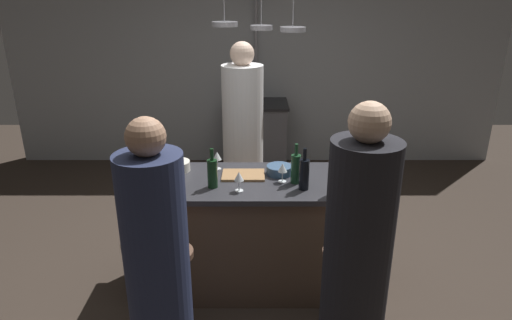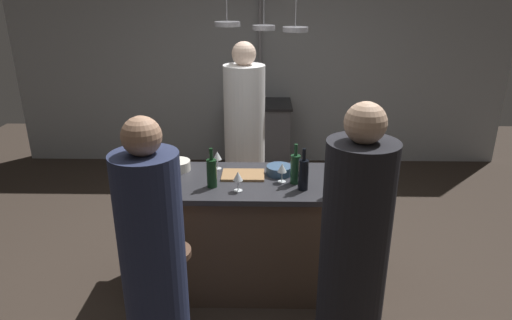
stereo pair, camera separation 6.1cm
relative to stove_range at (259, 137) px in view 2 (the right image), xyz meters
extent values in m
plane|color=#382D26|center=(0.00, -2.45, -0.45)|extent=(9.00, 9.00, 0.00)
cube|color=#9EA3A8|center=(0.00, 0.40, 0.85)|extent=(6.40, 0.16, 2.60)
cube|color=brown|center=(0.00, -2.45, -0.02)|extent=(1.72, 0.66, 0.86)
cube|color=#2D2D33|center=(0.00, -2.45, 0.43)|extent=(1.80, 0.72, 0.04)
cube|color=#47474C|center=(0.00, 0.00, -0.02)|extent=(0.76, 0.60, 0.86)
cube|color=black|center=(0.00, 0.00, 0.43)|extent=(0.80, 0.64, 0.03)
cylinder|color=white|center=(-0.12, -1.49, 0.35)|extent=(0.38, 0.38, 1.59)
sphere|color=beige|center=(-0.12, -1.49, 1.24)|extent=(0.22, 0.22, 0.22)
cylinder|color=#4C4C51|center=(-0.53, -3.07, -0.11)|extent=(0.06, 0.06, 0.62)
cylinder|color=brown|center=(-0.53, -3.07, 0.21)|extent=(0.26, 0.26, 0.04)
cylinder|color=#262D4C|center=(-0.53, -3.45, 0.29)|extent=(0.35, 0.35, 1.47)
sphere|color=tan|center=(-0.53, -3.45, 1.11)|extent=(0.20, 0.20, 0.20)
cylinder|color=#4C4C51|center=(0.55, -3.07, -0.11)|extent=(0.06, 0.06, 0.62)
cylinder|color=brown|center=(0.55, -3.07, 0.21)|extent=(0.26, 0.26, 0.04)
cylinder|color=black|center=(0.55, -3.42, 0.32)|extent=(0.36, 0.36, 1.53)
sphere|color=#D8AD8C|center=(0.55, -3.42, 1.18)|extent=(0.21, 0.21, 0.21)
cylinder|color=gray|center=(0.00, 0.25, 0.63)|extent=(0.04, 0.04, 2.15)
cylinder|color=gray|center=(-0.30, -1.03, 1.46)|extent=(0.25, 0.25, 0.04)
cylinder|color=gray|center=(-0.30, -1.07, 1.58)|extent=(0.01, 0.01, 0.24)
cylinder|color=gray|center=(0.05, -1.03, 1.43)|extent=(0.22, 0.22, 0.04)
cylinder|color=gray|center=(0.05, -1.07, 1.57)|extent=(0.01, 0.01, 0.27)
cylinder|color=gray|center=(0.35, -1.08, 1.42)|extent=(0.25, 0.25, 0.04)
cylinder|color=gray|center=(0.35, -1.07, 1.56)|extent=(0.01, 0.01, 0.28)
cube|color=#997047|center=(-0.10, -2.38, 0.46)|extent=(0.32, 0.22, 0.02)
cylinder|color=#382319|center=(0.73, -2.66, 0.56)|extent=(0.05, 0.05, 0.21)
cylinder|color=#143319|center=(-0.31, -2.58, 0.56)|extent=(0.07, 0.07, 0.21)
cylinder|color=#143319|center=(-0.31, -2.58, 0.70)|extent=(0.03, 0.03, 0.08)
cylinder|color=#193D23|center=(0.29, -2.50, 0.56)|extent=(0.07, 0.07, 0.21)
cylinder|color=#193D23|center=(0.29, -2.50, 0.71)|extent=(0.03, 0.03, 0.08)
cylinder|color=black|center=(0.34, -2.61, 0.56)|extent=(0.07, 0.07, 0.22)
cylinder|color=black|center=(0.34, -2.61, 0.71)|extent=(0.03, 0.03, 0.08)
cylinder|color=brown|center=(0.71, -2.30, 0.56)|extent=(0.07, 0.07, 0.20)
cylinder|color=brown|center=(0.71, -2.30, 0.70)|extent=(0.03, 0.03, 0.08)
cylinder|color=gray|center=(0.54, -2.71, 0.56)|extent=(0.07, 0.07, 0.21)
cylinder|color=gray|center=(0.54, -2.71, 0.70)|extent=(0.03, 0.03, 0.08)
cylinder|color=silver|center=(0.19, -2.49, 0.46)|extent=(0.06, 0.06, 0.01)
cylinder|color=silver|center=(0.19, -2.49, 0.50)|extent=(0.01, 0.01, 0.07)
cone|color=silver|center=(0.19, -2.49, 0.57)|extent=(0.07, 0.07, 0.06)
cylinder|color=silver|center=(-0.12, -2.65, 0.46)|extent=(0.06, 0.06, 0.01)
cylinder|color=silver|center=(-0.12, -2.65, 0.50)|extent=(0.01, 0.01, 0.07)
cone|color=silver|center=(-0.12, -2.65, 0.57)|extent=(0.07, 0.07, 0.06)
cylinder|color=silver|center=(-0.30, -2.24, 0.46)|extent=(0.06, 0.06, 0.01)
cylinder|color=silver|center=(-0.30, -2.24, 0.50)|extent=(0.01, 0.01, 0.07)
cone|color=silver|center=(-0.30, -2.24, 0.57)|extent=(0.07, 0.07, 0.06)
cylinder|color=#334C6B|center=(0.18, -2.34, 0.49)|extent=(0.20, 0.20, 0.07)
cylinder|color=#B7B7BC|center=(0.68, -2.44, 0.48)|extent=(0.19, 0.19, 0.06)
cylinder|color=silver|center=(-0.62, -2.27, 0.49)|extent=(0.21, 0.21, 0.08)
camera|label=1|loc=(0.00, -5.49, 1.77)|focal=31.40mm
camera|label=2|loc=(0.06, -5.49, 1.77)|focal=31.40mm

